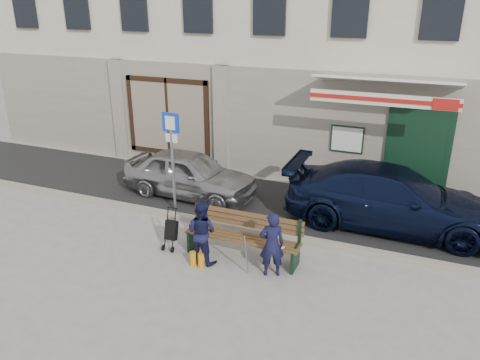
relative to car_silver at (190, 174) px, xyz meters
The scene contains 10 objects.
ground 3.28m from the car_silver, 63.35° to the right, with size 80.00×80.00×0.00m, color #9E9991.
asphalt_lane 1.58m from the car_silver, ahead, with size 60.00×3.20×0.01m, color #282828.
curb 2.07m from the car_silver, 43.61° to the right, with size 60.00×0.18×0.12m, color #9E9384.
car_silver is the anchor object (origin of this frame).
car_navy 5.16m from the car_silver, ahead, with size 1.97×4.86×1.41m, color black.
parking_sign 1.49m from the car_silver, 83.06° to the right, with size 0.47×0.09×2.51m.
bench 3.49m from the car_silver, 44.93° to the right, with size 2.40×1.17×0.98m.
man 4.33m from the car_silver, 41.16° to the right, with size 0.48×0.31×1.31m, color #121333.
woman 3.42m from the car_silver, 58.07° to the right, with size 0.64×0.50×1.32m, color #141637.
stroller 2.85m from the car_silver, 70.20° to the right, with size 0.26×0.37×0.89m.
Camera 1 is at (4.19, -7.40, 5.02)m, focal length 35.00 mm.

